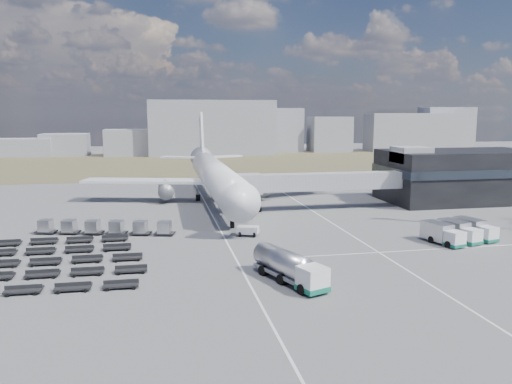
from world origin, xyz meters
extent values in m
plane|color=#565659|center=(0.00, 0.00, 0.00)|extent=(420.00, 420.00, 0.00)
cube|color=brown|center=(0.00, 110.00, 0.01)|extent=(420.00, 90.00, 0.01)
cube|color=silver|center=(-2.00, 5.00, 0.01)|extent=(0.25, 110.00, 0.01)
cube|color=silver|center=(16.00, 5.00, 0.01)|extent=(0.25, 110.00, 0.01)
cube|color=silver|center=(25.00, -8.00, 0.01)|extent=(40.00, 0.25, 0.01)
cube|color=black|center=(48.00, 24.00, 5.00)|extent=(30.00, 16.00, 10.00)
cube|color=#262D38|center=(48.00, 24.00, 6.20)|extent=(30.40, 16.40, 1.60)
cube|color=#939399|center=(36.00, 22.00, 9.50)|extent=(6.00, 6.00, 3.00)
cube|color=#939399|center=(18.10, 20.50, 5.10)|extent=(29.80, 3.00, 3.00)
cube|color=#939399|center=(4.70, 20.00, 5.10)|extent=(4.00, 3.60, 3.40)
cylinder|color=slate|center=(6.20, 20.50, 2.55)|extent=(0.70, 0.70, 5.10)
cylinder|color=black|center=(6.20, 20.50, 0.45)|extent=(1.40, 0.90, 1.40)
cylinder|color=white|center=(0.00, 30.00, 5.30)|extent=(5.60, 48.00, 5.60)
cone|color=white|center=(0.00, 3.50, 5.30)|extent=(5.60, 5.00, 5.60)
cone|color=white|center=(0.00, 58.00, 6.10)|extent=(5.60, 8.00, 5.60)
cube|color=black|center=(0.00, 5.50, 6.10)|extent=(2.20, 2.00, 0.80)
cube|color=white|center=(-13.00, 35.00, 4.10)|extent=(25.59, 11.38, 0.50)
cube|color=white|center=(13.00, 35.00, 4.10)|extent=(25.59, 11.38, 0.50)
cylinder|color=slate|center=(-9.50, 33.00, 2.40)|extent=(3.00, 5.00, 3.00)
cylinder|color=slate|center=(9.50, 33.00, 2.40)|extent=(3.00, 5.00, 3.00)
cube|color=white|center=(-5.50, 60.00, 6.50)|extent=(9.49, 5.63, 0.35)
cube|color=white|center=(5.50, 60.00, 6.50)|extent=(9.49, 5.63, 0.35)
cube|color=white|center=(0.00, 61.00, 11.80)|extent=(0.50, 9.06, 11.45)
cylinder|color=slate|center=(0.00, 9.00, 1.25)|extent=(0.50, 0.50, 2.50)
cylinder|color=slate|center=(-3.20, 34.00, 1.25)|extent=(0.60, 0.60, 2.50)
cylinder|color=slate|center=(3.20, 34.00, 1.25)|extent=(0.60, 0.60, 2.50)
cylinder|color=black|center=(0.00, 9.00, 0.50)|extent=(0.50, 1.20, 1.20)
cube|color=gray|center=(-48.28, 153.41, 4.48)|extent=(18.57, 12.00, 8.97)
cube|color=gray|center=(-21.72, 147.43, 5.38)|extent=(20.65, 12.00, 10.75)
cube|color=gray|center=(11.60, 143.22, 11.27)|extent=(52.09, 12.00, 22.55)
cube|color=gray|center=(44.89, 156.14, 9.75)|extent=(16.70, 12.00, 19.50)
cube|color=gray|center=(65.76, 151.89, 7.84)|extent=(18.21, 12.00, 15.68)
cube|color=gray|center=(105.76, 150.76, 8.64)|extent=(43.79, 12.00, 17.28)
cube|color=gray|center=(127.29, 157.76, 10.06)|extent=(24.67, 12.00, 20.13)
cube|color=white|center=(3.50, -20.12, 1.48)|extent=(3.16, 3.16, 2.34)
cube|color=#126A52|center=(3.50, -20.12, 0.56)|extent=(3.29, 3.29, 0.51)
cylinder|color=#B3B3B8|center=(1.70, -15.46, 1.94)|extent=(5.12, 8.05, 2.55)
cube|color=slate|center=(1.70, -15.46, 0.76)|extent=(5.03, 8.01, 0.36)
cylinder|color=black|center=(2.25, -16.89, 0.51)|extent=(2.87, 2.00, 1.12)
cube|color=white|center=(1.45, 3.62, 0.69)|extent=(3.38, 2.67, 1.37)
cube|color=white|center=(6.56, 33.20, 1.84)|extent=(4.92, 7.42, 3.22)
cube|color=#126A52|center=(6.56, 33.20, 0.52)|extent=(5.07, 7.57, 0.52)
cube|color=white|center=(26.62, -7.74, 1.16)|extent=(2.49, 2.43, 1.97)
cube|color=#126A52|center=(26.62, -7.74, 0.40)|extent=(2.60, 2.54, 0.40)
cube|color=#B3B3B8|center=(25.83, -4.70, 1.52)|extent=(3.12, 4.53, 2.33)
cube|color=white|center=(29.57, -6.97, 1.16)|extent=(2.49, 2.43, 1.97)
cube|color=#126A52|center=(29.57, -6.97, 0.40)|extent=(2.60, 2.54, 0.40)
cube|color=#B3B3B8|center=(28.78, -3.93, 1.52)|extent=(3.12, 4.53, 2.33)
cube|color=white|center=(32.51, -6.20, 1.16)|extent=(2.49, 2.43, 1.97)
cube|color=#126A52|center=(32.51, -6.20, 0.40)|extent=(2.60, 2.54, 0.40)
cube|color=#B3B3B8|center=(31.72, -3.17, 1.52)|extent=(3.12, 4.53, 2.33)
cube|color=black|center=(-26.98, 10.45, 0.33)|extent=(3.16, 2.38, 0.20)
cube|color=#B3B3B8|center=(-26.98, 10.45, 1.25)|extent=(2.11, 2.11, 1.63)
cube|color=black|center=(-23.62, 9.59, 0.33)|extent=(3.16, 2.38, 0.20)
cube|color=#B3B3B8|center=(-23.62, 9.59, 1.25)|extent=(2.11, 2.11, 1.63)
cube|color=black|center=(-20.26, 8.72, 0.33)|extent=(3.16, 2.38, 0.20)
cube|color=#B3B3B8|center=(-20.26, 8.72, 1.25)|extent=(2.11, 2.11, 1.63)
cube|color=black|center=(-16.90, 7.85, 0.33)|extent=(3.16, 2.38, 0.20)
cube|color=#B3B3B8|center=(-16.90, 7.85, 1.25)|extent=(2.11, 2.11, 1.63)
cube|color=black|center=(-13.55, 6.98, 0.33)|extent=(3.16, 2.38, 0.20)
cube|color=#B3B3B8|center=(-13.55, 6.98, 1.25)|extent=(2.11, 2.11, 1.63)
cube|color=black|center=(-10.19, 6.11, 0.33)|extent=(3.16, 2.38, 0.20)
cube|color=#B3B3B8|center=(-10.19, 6.11, 1.25)|extent=(2.11, 2.11, 1.63)
cube|color=black|center=(-26.16, -9.92, 0.41)|extent=(27.48, 1.97, 0.82)
cube|color=black|center=(-26.11, -5.11, 0.41)|extent=(27.48, 1.97, 0.82)
cube|color=black|center=(-26.07, -0.31, 0.41)|extent=(22.90, 1.93, 0.82)
cube|color=black|center=(-26.02, 4.50, 0.41)|extent=(22.90, 1.93, 0.82)
camera|label=1|loc=(-10.74, -64.29, 17.21)|focal=35.00mm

